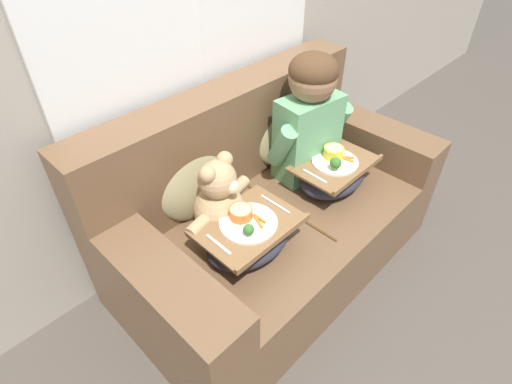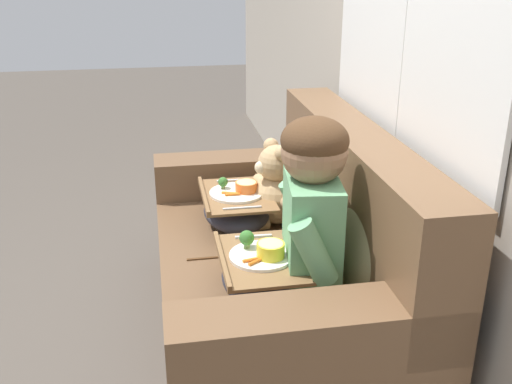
# 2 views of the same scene
# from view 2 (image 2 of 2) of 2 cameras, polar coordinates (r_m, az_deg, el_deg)

# --- Properties ---
(ground_plane) EXTENTS (14.00, 14.00, 0.00)m
(ground_plane) POSITION_cam_2_polar(r_m,az_deg,el_deg) (2.78, 1.37, -13.74)
(ground_plane) COLOR #4C443D
(wall_back_with_window) EXTENTS (8.00, 0.08, 2.60)m
(wall_back_with_window) POSITION_cam_2_polar(r_m,az_deg,el_deg) (2.46, 14.95, 13.96)
(wall_back_with_window) COLOR #A89E8E
(wall_back_with_window) RESTS_ON ground_plane
(couch) EXTENTS (1.68, 0.94, 0.95)m
(couch) POSITION_cam_2_polar(r_m,az_deg,el_deg) (2.62, 3.00, -7.53)
(couch) COLOR brown
(couch) RESTS_ON ground_plane
(throw_pillow_behind_child) EXTENTS (0.41, 0.20, 0.43)m
(throw_pillow_behind_child) POSITION_cam_2_polar(r_m,az_deg,el_deg) (2.27, 9.95, -4.43)
(throw_pillow_behind_child) COLOR tan
(throw_pillow_behind_child) RESTS_ON couch
(throw_pillow_behind_teddy) EXTENTS (0.42, 0.20, 0.44)m
(throw_pillow_behind_teddy) POSITION_cam_2_polar(r_m,az_deg,el_deg) (2.81, 5.77, 1.08)
(throw_pillow_behind_teddy) COLOR tan
(throw_pillow_behind_teddy) RESTS_ON couch
(child_figure) EXTENTS (0.49, 0.26, 0.67)m
(child_figure) POSITION_cam_2_polar(r_m,az_deg,el_deg) (2.14, 5.37, -0.73)
(child_figure) COLOR #66A370
(child_figure) RESTS_ON couch
(teddy_bear) EXTENTS (0.43, 0.31, 0.40)m
(teddy_bear) POSITION_cam_2_polar(r_m,az_deg,el_deg) (2.78, 1.82, 0.29)
(teddy_bear) COLOR tan
(teddy_bear) RESTS_ON couch
(lap_tray_child) EXTENTS (0.43, 0.30, 0.23)m
(lap_tray_child) POSITION_cam_2_polar(r_m,az_deg,el_deg) (2.23, 0.49, -7.78)
(lap_tray_child) COLOR #2D2D38
(lap_tray_child) RESTS_ON child_figure
(lap_tray_teddy) EXTENTS (0.44, 0.32, 0.22)m
(lap_tray_teddy) POSITION_cam_2_polar(r_m,az_deg,el_deg) (2.78, -1.84, -1.54)
(lap_tray_teddy) COLOR #2D2D38
(lap_tray_teddy) RESTS_ON teddy_bear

